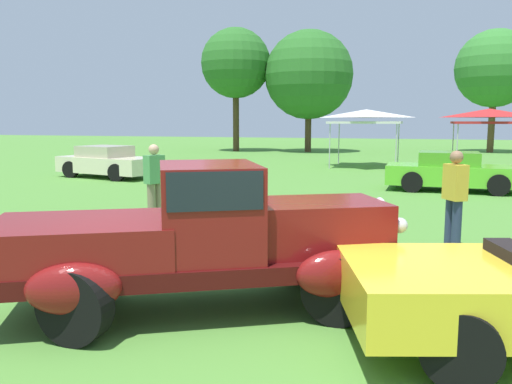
{
  "coord_description": "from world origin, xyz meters",
  "views": [
    {
      "loc": [
        2.13,
        -5.48,
        2.18
      ],
      "look_at": [
        0.03,
        1.35,
        1.2
      ],
      "focal_mm": 36.38,
      "sensor_mm": 36.0,
      "label": 1
    }
  ],
  "objects_px": {
    "show_car_lime": "(453,172)",
    "spectator_between_cars": "(454,197)",
    "feature_pickup_truck": "(202,236)",
    "spectator_by_row": "(155,181)",
    "canopy_tent_center_field": "(490,115)",
    "show_car_cream": "(107,162)",
    "canopy_tent_left_field": "(366,116)"
  },
  "relations": [
    {
      "from": "spectator_by_row",
      "to": "canopy_tent_center_field",
      "type": "xyz_separation_m",
      "value": [
        8.32,
        15.02,
        1.51
      ]
    },
    {
      "from": "show_car_cream",
      "to": "spectator_between_cars",
      "type": "distance_m",
      "value": 14.55
    },
    {
      "from": "canopy_tent_left_field",
      "to": "spectator_between_cars",
      "type": "bearing_deg",
      "value": -79.45
    },
    {
      "from": "feature_pickup_truck",
      "to": "spectator_by_row",
      "type": "xyz_separation_m",
      "value": [
        -2.99,
        4.46,
        0.04
      ]
    },
    {
      "from": "feature_pickup_truck",
      "to": "spectator_between_cars",
      "type": "xyz_separation_m",
      "value": [
        2.96,
        3.86,
        0.04
      ]
    },
    {
      "from": "spectator_by_row",
      "to": "canopy_tent_center_field",
      "type": "distance_m",
      "value": 17.24
    },
    {
      "from": "spectator_between_cars",
      "to": "spectator_by_row",
      "type": "relative_size",
      "value": 1.0
    },
    {
      "from": "spectator_by_row",
      "to": "canopy_tent_center_field",
      "type": "bearing_deg",
      "value": 61.02
    },
    {
      "from": "show_car_lime",
      "to": "spectator_between_cars",
      "type": "height_order",
      "value": "spectator_between_cars"
    },
    {
      "from": "feature_pickup_truck",
      "to": "spectator_by_row",
      "type": "height_order",
      "value": "feature_pickup_truck"
    },
    {
      "from": "feature_pickup_truck",
      "to": "show_car_cream",
      "type": "bearing_deg",
      "value": 127.08
    },
    {
      "from": "show_car_lime",
      "to": "spectator_by_row",
      "type": "distance_m",
      "value": 9.77
    },
    {
      "from": "canopy_tent_left_field",
      "to": "feature_pickup_truck",
      "type": "bearing_deg",
      "value": -90.03
    },
    {
      "from": "show_car_cream",
      "to": "feature_pickup_truck",
      "type": "bearing_deg",
      "value": -52.92
    },
    {
      "from": "spectator_between_cars",
      "to": "spectator_by_row",
      "type": "xyz_separation_m",
      "value": [
        -5.95,
        0.61,
        0.0
      ]
    },
    {
      "from": "spectator_between_cars",
      "to": "canopy_tent_center_field",
      "type": "height_order",
      "value": "canopy_tent_center_field"
    },
    {
      "from": "show_car_lime",
      "to": "canopy_tent_left_field",
      "type": "distance_m",
      "value": 8.77
    },
    {
      "from": "show_car_lime",
      "to": "spectator_by_row",
      "type": "bearing_deg",
      "value": -131.15
    },
    {
      "from": "show_car_lime",
      "to": "spectator_by_row",
      "type": "xyz_separation_m",
      "value": [
        -6.42,
        -7.35,
        0.31
      ]
    },
    {
      "from": "feature_pickup_truck",
      "to": "show_car_cream",
      "type": "height_order",
      "value": "feature_pickup_truck"
    },
    {
      "from": "show_car_cream",
      "to": "spectator_by_row",
      "type": "bearing_deg",
      "value": -51.13
    },
    {
      "from": "show_car_lime",
      "to": "spectator_between_cars",
      "type": "relative_size",
      "value": 2.42
    },
    {
      "from": "canopy_tent_center_field",
      "to": "feature_pickup_truck",
      "type": "bearing_deg",
      "value": -105.29
    },
    {
      "from": "show_car_lime",
      "to": "feature_pickup_truck",
      "type": "bearing_deg",
      "value": -106.19
    },
    {
      "from": "show_car_lime",
      "to": "spectator_by_row",
      "type": "relative_size",
      "value": 2.42
    },
    {
      "from": "spectator_between_cars",
      "to": "canopy_tent_left_field",
      "type": "distance_m",
      "value": 16.17
    },
    {
      "from": "show_car_cream",
      "to": "canopy_tent_center_field",
      "type": "xyz_separation_m",
      "value": [
        14.41,
        7.47,
        1.82
      ]
    },
    {
      "from": "show_car_lime",
      "to": "canopy_tent_left_field",
      "type": "bearing_deg",
      "value": 113.49
    },
    {
      "from": "show_car_lime",
      "to": "spectator_by_row",
      "type": "height_order",
      "value": "spectator_by_row"
    },
    {
      "from": "feature_pickup_truck",
      "to": "show_car_cream",
      "type": "distance_m",
      "value": 15.06
    },
    {
      "from": "spectator_between_cars",
      "to": "show_car_cream",
      "type": "bearing_deg",
      "value": 145.88
    },
    {
      "from": "feature_pickup_truck",
      "to": "show_car_lime",
      "type": "relative_size",
      "value": 1.14
    }
  ]
}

